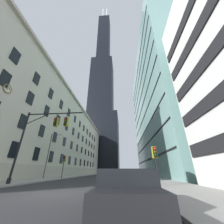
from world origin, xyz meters
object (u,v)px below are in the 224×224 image
at_px(traffic_light_near_right, 155,154).
at_px(parked_car, 127,190).
at_px(street_lamppost, 51,150).
at_px(traffic_signal_mast, 46,130).
at_px(traffic_light_far_left, 64,160).

xyz_separation_m(traffic_light_near_right, parked_car, (-2.81, -7.24, -2.03)).
bearing_deg(street_lamppost, parked_car, -52.61).
xyz_separation_m(traffic_signal_mast, street_lamppost, (-4.43, 9.50, -0.88)).
height_order(traffic_signal_mast, parked_car, traffic_signal_mast).
distance_m(street_lamppost, parked_car, 22.22).
bearing_deg(street_lamppost, traffic_light_near_right, -32.18).
bearing_deg(street_lamppost, traffic_signal_mast, -64.99).
xyz_separation_m(traffic_signal_mast, traffic_light_near_right, (11.66, -0.62, -2.82)).
bearing_deg(parked_car, traffic_light_far_left, 120.70).
xyz_separation_m(traffic_signal_mast, parked_car, (8.84, -7.87, -4.85)).
bearing_deg(parked_car, traffic_signal_mast, 138.35).
distance_m(traffic_signal_mast, street_lamppost, 10.52).
xyz_separation_m(street_lamppost, parked_car, (13.28, -17.37, -3.97)).
xyz_separation_m(traffic_light_far_left, parked_car, (10.82, -18.22, -2.40)).
xyz_separation_m(traffic_light_far_left, street_lamppost, (-2.46, -0.85, 1.57)).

